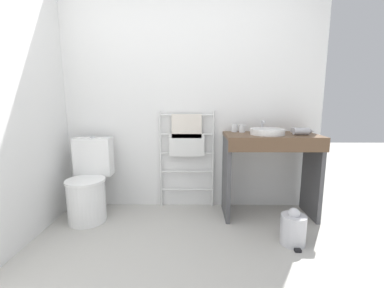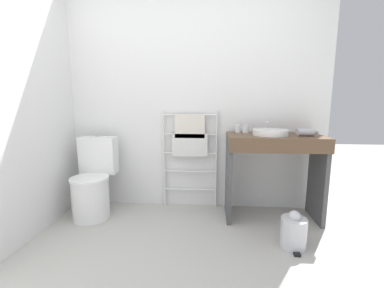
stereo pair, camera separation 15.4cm
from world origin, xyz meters
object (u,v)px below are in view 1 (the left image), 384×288
Objects in this scene: towel_radiator at (187,142)px; cup_near_edge at (242,129)px; toilet at (89,186)px; hair_dryer at (301,131)px; sink_basin at (267,131)px; trash_bin at (293,229)px; cup_near_wall at (234,128)px.

towel_radiator reaches higher than cup_near_edge.
towel_radiator is at bearing 16.12° from toilet.
toilet is 10.37× the size of cup_near_edge.
toilet is 4.15× the size of hair_dryer.
towel_radiator is 3.20× the size of sink_basin.
sink_basin is 0.33m from hair_dryer.
hair_dryer reaches higher than sink_basin.
cup_near_edge is at bearing 8.07° from toilet.
cup_near_edge is at bearing 114.91° from trash_bin.
cup_near_wall is at bearing 118.97° from trash_bin.
trash_bin is at bearing -113.78° from hair_dryer.
cup_near_wall is at bearing 146.45° from sink_basin.
towel_radiator is 5.48× the size of hair_dryer.
hair_dryer is at bearing 0.84° from toilet.
towel_radiator is at bearing 140.25° from trash_bin.
cup_near_edge is 0.25× the size of trash_bin.
towel_radiator is 0.54m from cup_near_wall.
cup_near_wall is at bearing 160.61° from hair_dryer.
sink_basin reaches higher than toilet.
hair_dryer is at bearing -19.39° from cup_near_wall.
toilet reaches higher than trash_bin.
toilet is 9.78× the size of cup_near_wall.
cup_near_wall is 0.66m from hair_dryer.
toilet is 1.97m from trash_bin.
sink_basin is at bearing 175.86° from hair_dryer.
hair_dryer is (0.63, -0.22, -0.01)m from cup_near_wall.
trash_bin is at bearing -14.02° from toilet.
towel_radiator is 12.90× the size of cup_near_wall.
sink_basin is 0.28m from cup_near_edge.
sink_basin is 4.03× the size of cup_near_wall.
towel_radiator is at bearing 167.39° from hair_dryer.
toilet is at bearing -179.16° from hair_dryer.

